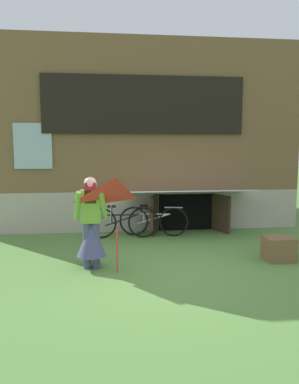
{
  "coord_description": "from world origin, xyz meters",
  "views": [
    {
      "loc": [
        -0.96,
        -6.35,
        2.21
      ],
      "look_at": [
        -0.07,
        1.28,
        1.23
      ],
      "focal_mm": 34.8,
      "sensor_mm": 36.0,
      "label": 1
    }
  ],
  "objects_px": {
    "person": "(91,230)",
    "bicycle_silver": "(154,221)",
    "bicycle_black": "(122,222)",
    "wooden_crate": "(279,249)",
    "kite": "(116,201)"
  },
  "relations": [
    {
      "from": "kite",
      "to": "bicycle_black",
      "type": "distance_m",
      "value": 2.81
    },
    {
      "from": "kite",
      "to": "wooden_crate",
      "type": "distance_m",
      "value": 3.35
    },
    {
      "from": "wooden_crate",
      "to": "kite",
      "type": "bearing_deg",
      "value": -169.63
    },
    {
      "from": "bicycle_silver",
      "to": "wooden_crate",
      "type": "relative_size",
      "value": 3.06
    },
    {
      "from": "bicycle_black",
      "to": "wooden_crate",
      "type": "bearing_deg",
      "value": -33.71
    },
    {
      "from": "person",
      "to": "wooden_crate",
      "type": "bearing_deg",
      "value": 1.79
    },
    {
      "from": "bicycle_silver",
      "to": "wooden_crate",
      "type": "bearing_deg",
      "value": -34.22
    },
    {
      "from": "person",
      "to": "kite",
      "type": "distance_m",
      "value": 0.91
    },
    {
      "from": "bicycle_silver",
      "to": "kite",
      "type": "bearing_deg",
      "value": -97.81
    },
    {
      "from": "kite",
      "to": "bicycle_black",
      "type": "height_order",
      "value": "kite"
    },
    {
      "from": "kite",
      "to": "bicycle_silver",
      "type": "height_order",
      "value": "kite"
    },
    {
      "from": "wooden_crate",
      "to": "person",
      "type": "bearing_deg",
      "value": -179.28
    },
    {
      "from": "bicycle_black",
      "to": "wooden_crate",
      "type": "distance_m",
      "value": 3.58
    },
    {
      "from": "person",
      "to": "bicycle_black",
      "type": "height_order",
      "value": "person"
    },
    {
      "from": "person",
      "to": "bicycle_silver",
      "type": "relative_size",
      "value": 0.99
    }
  ]
}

